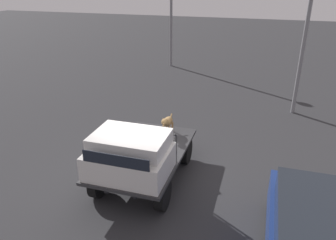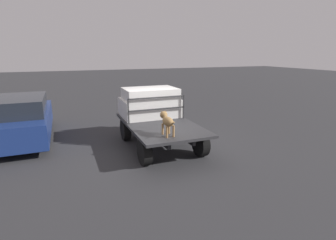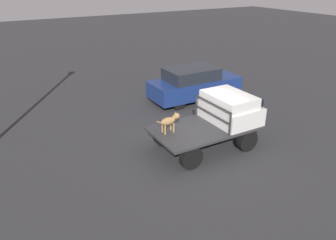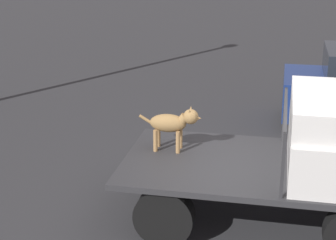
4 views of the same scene
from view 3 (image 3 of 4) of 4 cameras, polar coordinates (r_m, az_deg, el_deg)
The scene contains 6 objects.
ground_plane at distance 11.74m, azimuth 6.33°, elevation -4.77°, with size 80.00×80.00×0.00m, color #2D2D30.
flatbed_truck at distance 11.46m, azimuth 6.47°, elevation -2.14°, with size 3.74×2.09×0.83m.
truck_cab at distance 11.78m, azimuth 10.74°, elevation 2.08°, with size 1.49×1.97×1.01m.
truck_headboard at distance 11.29m, azimuth 7.71°, elevation 1.64°, with size 0.04×1.97×0.81m.
dog at distance 10.75m, azimuth 0.38°, elevation -0.10°, with size 0.89×0.26×0.66m.
parked_sedan at distance 15.88m, azimuth 4.55°, elevation 6.32°, with size 4.42×1.77×1.59m.
Camera 3 is at (-6.20, -8.21, 5.65)m, focal length 35.00 mm.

